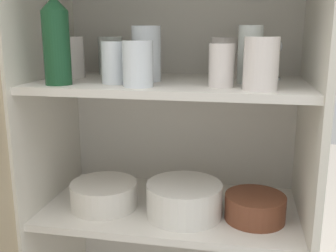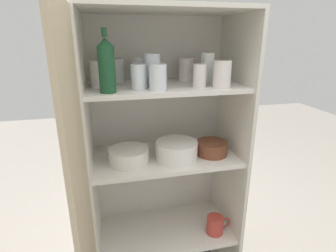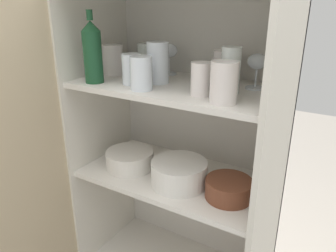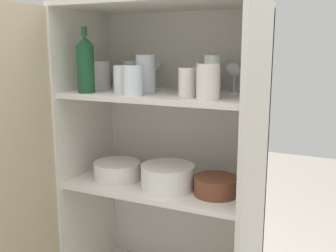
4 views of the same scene
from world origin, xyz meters
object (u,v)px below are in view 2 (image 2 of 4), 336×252
object	(u,v)px
wine_bottle	(107,65)
coffee_mug_primary	(215,225)
plate_stack_white	(177,150)
mixing_bowl_large	(129,155)
serving_bowl_small	(212,147)

from	to	relation	value
wine_bottle	coffee_mug_primary	xyz separation A→B (m)	(0.52, 0.04, -0.88)
wine_bottle	plate_stack_white	bearing A→B (deg)	14.03
plate_stack_white	coffee_mug_primary	size ratio (longest dim) A/B	1.53
wine_bottle	plate_stack_white	distance (m)	0.53
mixing_bowl_large	coffee_mug_primary	size ratio (longest dim) A/B	1.41
wine_bottle	mixing_bowl_large	bearing A→B (deg)	49.65
serving_bowl_small	coffee_mug_primary	world-z (taller)	serving_bowl_small
plate_stack_white	coffee_mug_primary	distance (m)	0.50
wine_bottle	serving_bowl_small	bearing A→B (deg)	9.79
wine_bottle	coffee_mug_primary	bearing A→B (deg)	3.98
wine_bottle	mixing_bowl_large	xyz separation A→B (m)	(0.07, 0.09, -0.43)
mixing_bowl_large	coffee_mug_primary	bearing A→B (deg)	-6.34
serving_bowl_small	coffee_mug_primary	distance (m)	0.45
plate_stack_white	mixing_bowl_large	xyz separation A→B (m)	(-0.23, 0.01, -0.01)
plate_stack_white	mixing_bowl_large	size ratio (longest dim) A/B	1.08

